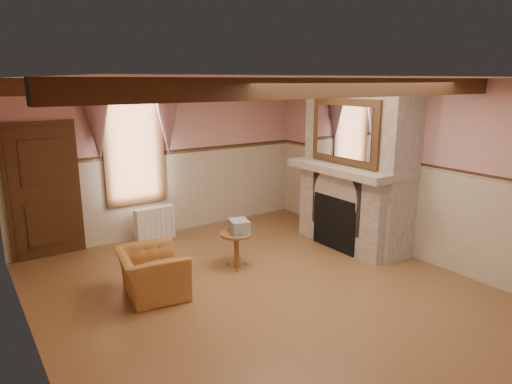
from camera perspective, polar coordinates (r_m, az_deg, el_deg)
floor at (r=6.34m, az=0.47°, el=-12.16°), size 5.50×6.00×0.01m
ceiling at (r=5.70m, az=0.52°, el=14.05°), size 5.50×6.00×0.01m
wall_back at (r=8.46m, az=-11.17°, el=4.19°), size 5.50×0.02×2.80m
wall_front at (r=3.91m, az=26.68°, el=-8.39°), size 5.50×0.02×2.80m
wall_left at (r=4.91m, az=-27.02°, el=-4.03°), size 0.02×6.00×2.80m
wall_right at (r=7.73m, az=17.53°, el=2.92°), size 0.02×6.00×2.80m
wainscot at (r=6.05m, az=0.48°, el=-5.76°), size 5.50×6.00×1.50m
chair_rail at (r=5.84m, az=0.49°, el=1.19°), size 5.50×6.00×0.08m
firebox at (r=7.80m, az=10.13°, el=-3.75°), size 0.20×0.95×0.90m
armchair at (r=6.25m, az=-12.91°, el=-9.86°), size 0.95×1.05×0.61m
side_table at (r=6.95m, az=-2.44°, el=-7.27°), size 0.58×0.58×0.55m
book_stack at (r=6.83m, az=-2.11°, el=-4.34°), size 0.33×0.38×0.20m
radiator at (r=8.29m, az=-12.55°, el=-3.89°), size 0.71×0.20×0.60m
bowl at (r=7.80m, az=11.26°, el=3.88°), size 0.37×0.37×0.09m
mantel_clock at (r=8.26m, az=8.01°, el=4.94°), size 0.14×0.24×0.20m
oil_lamp at (r=8.15m, az=8.68°, el=5.08°), size 0.11×0.11×0.28m
candle_red at (r=7.29m, az=15.50°, el=3.23°), size 0.06×0.06×0.16m
jar_yellow at (r=7.56m, az=13.15°, el=3.58°), size 0.06×0.06×0.12m
fireplace at (r=7.87m, az=12.65°, el=3.41°), size 0.85×2.00×2.80m
mantel at (r=7.75m, az=11.71°, el=3.00°), size 1.05×2.05×0.12m
overmantel_mirror at (r=7.53m, az=10.95°, el=7.43°), size 0.06×1.44×1.04m
door at (r=7.90m, az=-24.98°, el=-0.11°), size 1.10×0.10×2.10m
window at (r=8.18m, az=-15.05°, el=5.43°), size 1.06×0.08×2.02m
window_drapes at (r=8.03m, az=-15.10°, el=9.60°), size 1.30×0.14×1.40m
ceiling_beam_front at (r=4.76m, az=8.97°, el=12.73°), size 5.50×0.18×0.20m
ceiling_beam_back at (r=6.72m, az=-5.46°, el=13.11°), size 5.50×0.18×0.20m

